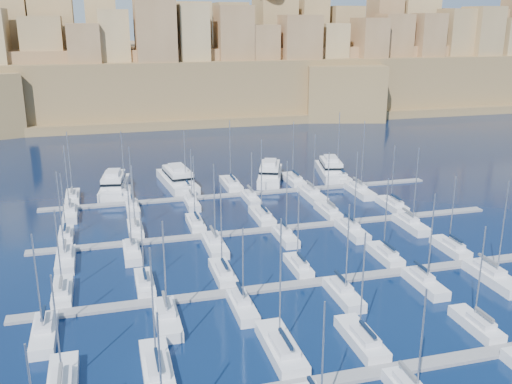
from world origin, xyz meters
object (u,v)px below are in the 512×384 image
object	(u,v)px
motor_yacht_a	(114,185)
motor_yacht_b	(177,179)
sailboat_4	(477,324)
motor_yacht_c	(270,173)
sailboat_2	(281,348)
motor_yacht_d	(330,169)

from	to	relation	value
motor_yacht_a	motor_yacht_b	xyz separation A→B (m)	(13.86, 1.04, -0.00)
sailboat_4	motor_yacht_c	distance (m)	70.64
motor_yacht_c	sailboat_2	bearing A→B (deg)	-105.64
motor_yacht_a	motor_yacht_c	xyz separation A→B (m)	(35.26, 0.08, -0.00)
sailboat_2	motor_yacht_c	size ratio (longest dim) A/B	0.94
sailboat_2	motor_yacht_d	distance (m)	77.22
motor_yacht_c	sailboat_4	bearing A→B (deg)	-85.95
motor_yacht_a	motor_yacht_d	size ratio (longest dim) A/B	0.99
motor_yacht_b	motor_yacht_d	distance (m)	36.42
sailboat_4	motor_yacht_d	bearing A→B (deg)	81.91
sailboat_2	motor_yacht_b	distance (m)	70.21
sailboat_2	motor_yacht_a	distance (m)	70.94
sailboat_4	motor_yacht_a	size ratio (longest dim) A/B	0.79
motor_yacht_a	motor_yacht_d	distance (m)	50.26
sailboat_4	motor_yacht_a	world-z (taller)	sailboat_4
sailboat_2	motor_yacht_b	xyz separation A→B (m)	(-2.02, 70.17, 0.95)
motor_yacht_c	motor_yacht_d	xyz separation A→B (m)	(15.00, -0.07, 0.00)
sailboat_2	motor_yacht_d	xyz separation A→B (m)	(34.38, 69.14, 0.95)
motor_yacht_b	motor_yacht_c	world-z (taller)	same
sailboat_2	sailboat_4	size ratio (longest dim) A/B	1.21
motor_yacht_d	sailboat_2	bearing A→B (deg)	-116.44
sailboat_2	motor_yacht_b	size ratio (longest dim) A/B	0.85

